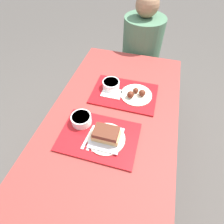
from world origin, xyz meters
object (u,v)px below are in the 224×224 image
(wings_plate_far, at_px, (136,94))
(person_seated_across, at_px, (142,41))
(tray_near, at_px, (99,137))
(tray_far, at_px, (124,94))
(bowl_coleslaw_near, at_px, (81,119))
(brisket_sandwich_plate, at_px, (106,136))
(bowl_coleslaw_far, at_px, (111,84))

(wings_plate_far, bearing_deg, person_seated_across, 95.71)
(tray_near, bearing_deg, person_seated_across, 86.42)
(tray_far, relative_size, person_seated_across, 0.64)
(bowl_coleslaw_near, bearing_deg, brisket_sandwich_plate, -22.72)
(brisket_sandwich_plate, distance_m, bowl_coleslaw_far, 0.44)
(tray_near, distance_m, wings_plate_far, 0.42)
(tray_far, xyz_separation_m, person_seated_across, (0.01, 0.76, 0.01))
(tray_far, xyz_separation_m, brisket_sandwich_plate, (-0.02, -0.40, 0.04))
(bowl_coleslaw_near, xyz_separation_m, bowl_coleslaw_far, (0.09, 0.36, 0.00))
(brisket_sandwich_plate, height_order, bowl_coleslaw_far, brisket_sandwich_plate)
(tray_near, height_order, tray_far, same)
(person_seated_across, bearing_deg, tray_far, -90.68)
(wings_plate_far, bearing_deg, tray_far, 178.63)
(tray_near, height_order, wings_plate_far, wings_plate_far)
(tray_far, relative_size, brisket_sandwich_plate, 2.09)
(wings_plate_far, xyz_separation_m, person_seated_across, (-0.08, 0.76, -0.01))
(brisket_sandwich_plate, height_order, wings_plate_far, brisket_sandwich_plate)
(tray_far, height_order, brisket_sandwich_plate, brisket_sandwich_plate)
(tray_near, bearing_deg, bowl_coleslaw_near, 152.02)
(tray_near, xyz_separation_m, person_seated_across, (0.07, 1.16, 0.01))
(tray_near, distance_m, brisket_sandwich_plate, 0.06)
(brisket_sandwich_plate, xyz_separation_m, person_seated_across, (0.02, 1.16, -0.03))
(bowl_coleslaw_far, distance_m, person_seated_across, 0.74)
(bowl_coleslaw_far, bearing_deg, bowl_coleslaw_near, -104.04)
(tray_far, distance_m, bowl_coleslaw_near, 0.38)
(tray_near, height_order, bowl_coleslaw_near, bowl_coleslaw_near)
(bowl_coleslaw_near, distance_m, person_seated_across, 1.10)
(tray_near, distance_m, person_seated_across, 1.16)
(tray_far, bearing_deg, wings_plate_far, -1.37)
(bowl_coleslaw_far, xyz_separation_m, person_seated_across, (0.12, 0.73, -0.02))
(bowl_coleslaw_near, distance_m, bowl_coleslaw_far, 0.37)
(person_seated_across, bearing_deg, wings_plate_far, -84.29)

